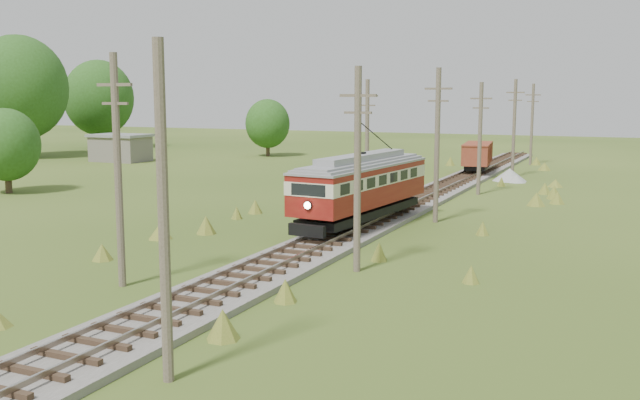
% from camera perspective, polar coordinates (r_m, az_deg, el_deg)
% --- Properties ---
extents(railbed_main, '(3.60, 96.00, 0.57)m').
position_cam_1_polar(railbed_main, '(46.30, 6.36, -0.66)').
color(railbed_main, '#605B54').
rests_on(railbed_main, ground).
extents(streetcar, '(3.89, 12.19, 5.52)m').
position_cam_1_polar(streetcar, '(39.63, 3.39, 1.35)').
color(streetcar, black).
rests_on(streetcar, ground).
extents(gondola, '(3.31, 7.58, 2.44)m').
position_cam_1_polar(gondola, '(68.94, 12.48, 3.54)').
color(gondola, black).
rests_on(gondola, ground).
extents(gravel_pile, '(3.04, 3.22, 1.10)m').
position_cam_1_polar(gravel_pile, '(64.48, 15.01, 1.92)').
color(gravel_pile, gray).
rests_on(gravel_pile, ground).
extents(utility_pole_r_1, '(0.30, 0.30, 8.80)m').
position_cam_1_polar(utility_pole_r_1, '(18.41, -12.42, -1.18)').
color(utility_pole_r_1, brown).
rests_on(utility_pole_r_1, ground).
extents(utility_pole_r_2, '(1.60, 0.30, 8.60)m').
position_cam_1_polar(utility_pole_r_2, '(29.69, 3.02, 2.60)').
color(utility_pole_r_2, brown).
rests_on(utility_pole_r_2, ground).
extents(utility_pole_r_3, '(1.60, 0.30, 9.00)m').
position_cam_1_polar(utility_pole_r_3, '(42.04, 9.35, 4.46)').
color(utility_pole_r_3, brown).
rests_on(utility_pole_r_3, ground).
extents(utility_pole_r_4, '(1.60, 0.30, 8.40)m').
position_cam_1_polar(utility_pole_r_4, '(54.75, 12.67, 4.91)').
color(utility_pole_r_4, brown).
rests_on(utility_pole_r_4, ground).
extents(utility_pole_r_5, '(1.60, 0.30, 8.90)m').
position_cam_1_polar(utility_pole_r_5, '(67.44, 15.26, 5.64)').
color(utility_pole_r_5, brown).
rests_on(utility_pole_r_5, ground).
extents(utility_pole_r_6, '(1.60, 0.30, 8.70)m').
position_cam_1_polar(utility_pole_r_6, '(80.32, 16.60, 5.90)').
color(utility_pole_r_6, brown).
rests_on(utility_pole_r_6, ground).
extents(utility_pole_l_a, '(1.60, 0.30, 9.00)m').
position_cam_1_polar(utility_pole_l_a, '(28.33, -15.87, 2.43)').
color(utility_pole_l_a, brown).
rests_on(utility_pole_l_a, ground).
extents(utility_pole_l_b, '(1.60, 0.30, 8.60)m').
position_cam_1_polar(utility_pole_l_b, '(52.96, 3.79, 5.10)').
color(utility_pole_l_b, brown).
rests_on(utility_pole_l_b, ground).
extents(tree_left_4, '(11.34, 11.34, 14.61)m').
position_cam_1_polar(tree_left_4, '(93.07, -22.94, 8.27)').
color(tree_left_4, '#38281C').
rests_on(tree_left_4, ground).
extents(tree_left_5, '(9.66, 9.66, 12.44)m').
position_cam_1_polar(tree_left_5, '(105.95, -17.26, 7.81)').
color(tree_left_5, '#38281C').
rests_on(tree_left_5, ground).
extents(tree_mid_a, '(5.46, 5.46, 7.03)m').
position_cam_1_polar(tree_mid_a, '(88.25, -4.21, 6.11)').
color(tree_mid_a, '#38281C').
rests_on(tree_mid_a, ground).
extents(tree_mid_c, '(5.04, 5.04, 6.49)m').
position_cam_1_polar(tree_mid_c, '(59.26, -23.82, 4.06)').
color(tree_mid_c, '#38281C').
rests_on(tree_mid_c, ground).
extents(shed, '(6.40, 4.40, 3.10)m').
position_cam_1_polar(shed, '(84.35, -15.67, 4.06)').
color(shed, slate).
rests_on(shed, ground).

